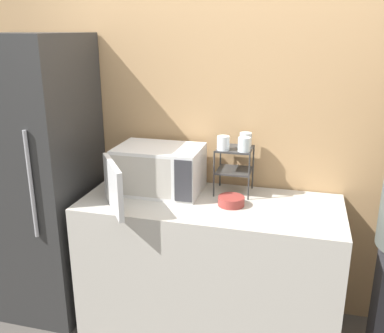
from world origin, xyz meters
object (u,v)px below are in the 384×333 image
Objects in this scene: glass_front_left at (223,143)px; glass_back_right at (246,139)px; refrigerator at (37,178)px; glass_front_right at (244,144)px; bowl at (231,201)px; microwave at (157,170)px; dish_rack at (235,161)px.

glass_back_right is (0.12, 0.12, 0.00)m from glass_front_left.
glass_back_right is at bearing 10.81° from refrigerator.
glass_front_right reaches higher than bowl.
microwave is at bearing -174.99° from glass_front_right.
glass_front_right is at bearing 73.68° from bowl.
glass_front_left is 0.55× the size of bowl.
dish_rack is (0.49, 0.11, 0.07)m from microwave.
glass_back_right is at bearing 46.92° from dish_rack.
bowl is at bearing -60.92° from glass_front_left.
glass_front_left is 1.00× the size of glass_front_right.
dish_rack is 0.16m from glass_front_right.
dish_rack is at bearing 12.90° from microwave.
refrigerator reaches higher than glass_front_left.
glass_front_left reaches higher than microwave.
glass_front_left is at bearing -134.72° from glass_back_right.
glass_front_left is 1.31m from refrigerator.
bowl is (-0.04, -0.28, -0.32)m from glass_back_right.
dish_rack is 3.41× the size of glass_back_right.
microwave is 0.51m from dish_rack.
glass_front_right is at bearing -43.92° from dish_rack.
microwave is 2.44× the size of dish_rack.
dish_rack reaches higher than bowl.
refrigerator reaches higher than glass_back_right.
microwave is 8.33× the size of glass_back_right.
refrigerator reaches higher than bowl.
glass_back_right is 0.05× the size of refrigerator.
dish_rack is at bearing 43.75° from glass_front_left.
glass_front_left is 0.18m from glass_back_right.
glass_back_right is at bearing 17.60° from microwave.
glass_back_right reaches higher than bowl.
refrigerator is at bearing -173.64° from glass_front_left.
microwave is at bearing -173.34° from glass_front_left.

